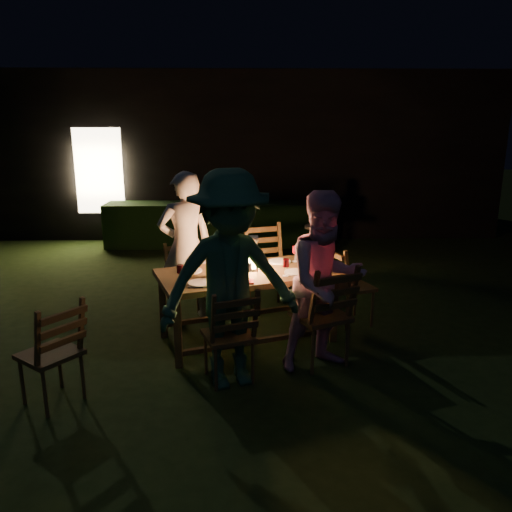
{
  "coord_description": "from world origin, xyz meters",
  "views": [
    {
      "loc": [
        -0.04,
        -5.45,
        2.19
      ],
      "look_at": [
        0.08,
        -0.31,
        0.84
      ],
      "focal_mm": 35.0,
      "sensor_mm": 36.0,
      "label": 1
    }
  ],
  "objects_px": {
    "bottle_table": "(224,261)",
    "ice_bucket": "(321,219)",
    "chair_near_right": "(321,333)",
    "person_house_side": "(186,247)",
    "bottle_bucket_a": "(319,216)",
    "bottle_bucket_b": "(324,215)",
    "chair_near_left": "(229,351)",
    "dining_table": "(248,278)",
    "side_table": "(321,231)",
    "chair_end": "(350,299)",
    "lantern": "(250,255)",
    "person_opp_right": "(325,282)",
    "person_opp_left": "(230,281)",
    "chair_far_right": "(269,283)",
    "chair_spare": "(53,371)",
    "chair_far_left": "(188,297)"
  },
  "relations": [
    {
      "from": "bottle_table",
      "to": "ice_bucket",
      "type": "bearing_deg",
      "value": 63.14
    },
    {
      "from": "chair_near_right",
      "to": "bottle_table",
      "type": "relative_size",
      "value": 3.7
    },
    {
      "from": "person_house_side",
      "to": "bottle_bucket_a",
      "type": "relative_size",
      "value": 5.35
    },
    {
      "from": "chair_near_right",
      "to": "bottle_bucket_b",
      "type": "xyz_separation_m",
      "value": [
        0.53,
        3.29,
        0.53
      ]
    },
    {
      "from": "chair_near_left",
      "to": "ice_bucket",
      "type": "distance_m",
      "value": 3.82
    },
    {
      "from": "dining_table",
      "to": "side_table",
      "type": "distance_m",
      "value": 2.91
    },
    {
      "from": "chair_end",
      "to": "lantern",
      "type": "bearing_deg",
      "value": -93.63
    },
    {
      "from": "bottle_table",
      "to": "bottle_bucket_a",
      "type": "xyz_separation_m",
      "value": [
        1.34,
        2.71,
        -0.04
      ]
    },
    {
      "from": "person_opp_right",
      "to": "chair_end",
      "type": "bearing_deg",
      "value": 46.41
    },
    {
      "from": "chair_near_right",
      "to": "person_opp_left",
      "type": "xyz_separation_m",
      "value": [
        -0.83,
        -0.35,
        0.62
      ]
    },
    {
      "from": "chair_far_right",
      "to": "bottle_bucket_a",
      "type": "height_order",
      "value": "chair_far_right"
    },
    {
      "from": "chair_near_left",
      "to": "chair_spare",
      "type": "distance_m",
      "value": 1.45
    },
    {
      "from": "side_table",
      "to": "chair_far_right",
      "type": "bearing_deg",
      "value": -117.01
    },
    {
      "from": "dining_table",
      "to": "bottle_bucket_a",
      "type": "height_order",
      "value": "bottle_bucket_a"
    },
    {
      "from": "bottle_bucket_a",
      "to": "person_opp_right",
      "type": "bearing_deg",
      "value": -97.2
    },
    {
      "from": "bottle_bucket_a",
      "to": "person_house_side",
      "type": "bearing_deg",
      "value": -131.99
    },
    {
      "from": "chair_near_right",
      "to": "bottle_bucket_a",
      "type": "xyz_separation_m",
      "value": [
        0.43,
        3.21,
        0.53
      ]
    },
    {
      "from": "chair_near_right",
      "to": "bottle_bucket_a",
      "type": "relative_size",
      "value": 3.24
    },
    {
      "from": "chair_far_left",
      "to": "bottle_bucket_a",
      "type": "relative_size",
      "value": 2.87
    },
    {
      "from": "chair_near_right",
      "to": "bottle_table",
      "type": "height_order",
      "value": "chair_near_right"
    },
    {
      "from": "chair_spare",
      "to": "bottle_table",
      "type": "height_order",
      "value": "bottle_table"
    },
    {
      "from": "person_house_side",
      "to": "ice_bucket",
      "type": "distance_m",
      "value": 2.76
    },
    {
      "from": "chair_far_right",
      "to": "chair_end",
      "type": "height_order",
      "value": "chair_far_right"
    },
    {
      "from": "person_house_side",
      "to": "person_opp_left",
      "type": "distance_m",
      "value": 1.64
    },
    {
      "from": "lantern",
      "to": "bottle_bucket_b",
      "type": "relative_size",
      "value": 1.09
    },
    {
      "from": "chair_far_left",
      "to": "chair_spare",
      "type": "height_order",
      "value": "chair_spare"
    },
    {
      "from": "dining_table",
      "to": "chair_far_right",
      "type": "relative_size",
      "value": 1.86
    },
    {
      "from": "person_opp_left",
      "to": "bottle_bucket_a",
      "type": "height_order",
      "value": "person_opp_left"
    },
    {
      "from": "person_opp_left",
      "to": "bottle_bucket_a",
      "type": "relative_size",
      "value": 5.84
    },
    {
      "from": "chair_near_right",
      "to": "side_table",
      "type": "xyz_separation_m",
      "value": [
        0.48,
        3.25,
        0.29
      ]
    },
    {
      "from": "chair_near_left",
      "to": "lantern",
      "type": "relative_size",
      "value": 2.62
    },
    {
      "from": "lantern",
      "to": "side_table",
      "type": "bearing_deg",
      "value": 66.6
    },
    {
      "from": "person_opp_left",
      "to": "ice_bucket",
      "type": "height_order",
      "value": "person_opp_left"
    },
    {
      "from": "bottle_bucket_a",
      "to": "side_table",
      "type": "bearing_deg",
      "value": 38.66
    },
    {
      "from": "person_opp_right",
      "to": "dining_table",
      "type": "bearing_deg",
      "value": 118.76
    },
    {
      "from": "lantern",
      "to": "side_table",
      "type": "relative_size",
      "value": 0.51
    },
    {
      "from": "dining_table",
      "to": "lantern",
      "type": "xyz_separation_m",
      "value": [
        0.03,
        0.06,
        0.23
      ]
    },
    {
      "from": "chair_spare",
      "to": "person_opp_left",
      "type": "height_order",
      "value": "person_opp_left"
    },
    {
      "from": "chair_end",
      "to": "chair_near_right",
      "type": "bearing_deg",
      "value": -46.46
    },
    {
      "from": "chair_far_right",
      "to": "chair_spare",
      "type": "xyz_separation_m",
      "value": [
        -1.84,
        -2.12,
        -0.04
      ]
    },
    {
      "from": "dining_table",
      "to": "chair_near_left",
      "type": "xyz_separation_m",
      "value": [
        -0.17,
        -0.87,
        -0.39
      ]
    },
    {
      "from": "bottle_bucket_b",
      "to": "chair_near_right",
      "type": "bearing_deg",
      "value": -99.08
    },
    {
      "from": "chair_far_right",
      "to": "person_opp_right",
      "type": "bearing_deg",
      "value": 88.42
    },
    {
      "from": "bottle_bucket_a",
      "to": "bottle_bucket_b",
      "type": "bearing_deg",
      "value": 38.66
    },
    {
      "from": "person_house_side",
      "to": "lantern",
      "type": "height_order",
      "value": "person_house_side"
    },
    {
      "from": "person_opp_right",
      "to": "ice_bucket",
      "type": "bearing_deg",
      "value": 62.57
    },
    {
      "from": "person_house_side",
      "to": "chair_spare",
      "type": "bearing_deg",
      "value": 44.93
    },
    {
      "from": "lantern",
      "to": "chair_end",
      "type": "bearing_deg",
      "value": 17.01
    },
    {
      "from": "chair_far_left",
      "to": "person_opp_right",
      "type": "bearing_deg",
      "value": 112.94
    },
    {
      "from": "chair_end",
      "to": "person_opp_left",
      "type": "bearing_deg",
      "value": -65.18
    }
  ]
}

